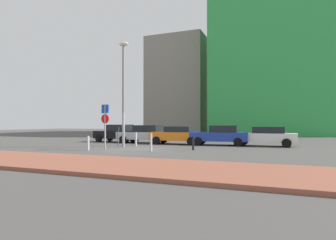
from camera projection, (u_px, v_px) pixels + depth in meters
The scene contains 16 objects.
ground_plane at pixel (133, 149), 18.26m from camera, with size 120.00×120.00×0.00m, color #4C4947.
sidewalk_brick at pixel (55, 161), 11.86m from camera, with size 40.00×4.13×0.14m, color #93513D.
parked_car_black at pixel (118, 133), 25.55m from camera, with size 4.36×2.10×1.59m.
parked_car_silver at pixel (145, 134), 24.37m from camera, with size 4.54×2.11×1.54m.
parked_car_orange at pixel (177, 135), 22.88m from camera, with size 4.32×2.11×1.45m.
parked_car_blue at pixel (220, 135), 21.74m from camera, with size 4.47×2.16×1.53m.
parked_car_white at pixel (265, 136), 20.80m from camera, with size 4.61×2.00×1.44m.
parking_sign_post at pixel (105, 121), 17.89m from camera, with size 0.60×0.10×2.92m.
parking_meter at pixel (118, 134), 21.29m from camera, with size 0.18×0.14×1.41m.
street_lamp at pixel (124, 86), 20.01m from camera, with size 0.70×0.36×7.54m.
traffic_bollard_near at pixel (193, 143), 17.71m from camera, with size 0.14×0.14×0.87m, color black.
traffic_bollard_mid at pixel (136, 139), 20.86m from camera, with size 0.15×0.15×1.03m, color #B7B7BC.
traffic_bollard_far at pixel (88, 143), 17.57m from camera, with size 0.15×0.15×0.90m, color #B7B7BC.
traffic_bollard_edge at pixel (151, 142), 16.82m from camera, with size 0.14×0.14×1.10m, color #B7B7BC.
building_colorful_midrise at pixel (273, 56), 42.94m from camera, with size 17.57×12.19×24.18m, color green.
building_under_construction at pixel (184, 88), 54.35m from camera, with size 10.35×14.56×17.23m, color gray.
Camera 1 is at (8.82, -16.17, 1.67)m, focal length 29.92 mm.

